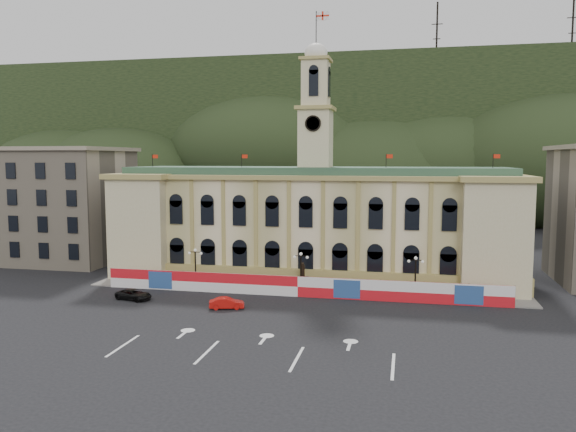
% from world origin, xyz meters
% --- Properties ---
extents(ground, '(260.00, 260.00, 0.00)m').
position_xyz_m(ground, '(0.00, 0.00, 0.00)').
color(ground, black).
rests_on(ground, ground).
extents(lane_markings, '(26.00, 10.00, 0.02)m').
position_xyz_m(lane_markings, '(0.00, -5.00, 0.00)').
color(lane_markings, white).
rests_on(lane_markings, ground).
extents(hill_ridge, '(230.00, 80.00, 64.00)m').
position_xyz_m(hill_ridge, '(0.03, 121.99, 19.48)').
color(hill_ridge, black).
rests_on(hill_ridge, ground).
extents(city_hall, '(56.20, 17.60, 37.10)m').
position_xyz_m(city_hall, '(0.00, 27.63, 7.85)').
color(city_hall, beige).
rests_on(city_hall, ground).
extents(side_building_left, '(21.00, 17.00, 18.60)m').
position_xyz_m(side_building_left, '(-43.00, 30.93, 9.33)').
color(side_building_left, '#B5A48B').
rests_on(side_building_left, ground).
extents(hoarding_fence, '(50.00, 0.44, 2.50)m').
position_xyz_m(hoarding_fence, '(0.06, 15.07, 1.25)').
color(hoarding_fence, red).
rests_on(hoarding_fence, ground).
extents(pavement, '(56.00, 5.50, 0.16)m').
position_xyz_m(pavement, '(0.00, 17.75, 0.08)').
color(pavement, slate).
rests_on(pavement, ground).
extents(statue, '(1.40, 1.40, 3.72)m').
position_xyz_m(statue, '(0.00, 18.00, 1.19)').
color(statue, '#595651').
rests_on(statue, ground).
extents(lamp_left, '(1.96, 0.44, 5.15)m').
position_xyz_m(lamp_left, '(-14.00, 17.00, 3.07)').
color(lamp_left, black).
rests_on(lamp_left, ground).
extents(lamp_center, '(1.96, 0.44, 5.15)m').
position_xyz_m(lamp_center, '(0.00, 17.00, 3.07)').
color(lamp_center, black).
rests_on(lamp_center, ground).
extents(lamp_right, '(1.96, 0.44, 5.15)m').
position_xyz_m(lamp_right, '(14.00, 17.00, 3.07)').
color(lamp_right, black).
rests_on(lamp_right, ground).
extents(red_sedan, '(3.43, 4.63, 1.29)m').
position_xyz_m(red_sedan, '(-6.75, 7.90, 0.64)').
color(red_sedan, red).
rests_on(red_sedan, ground).
extents(black_suv, '(4.05, 5.40, 1.25)m').
position_xyz_m(black_suv, '(-18.93, 9.46, 0.62)').
color(black_suv, black).
rests_on(black_suv, ground).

